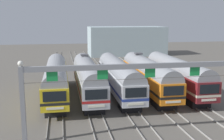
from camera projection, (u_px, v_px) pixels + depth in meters
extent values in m
plane|color=#5B564F|center=(118.00, 95.00, 38.23)|extent=(160.00, 160.00, 0.00)
cube|color=gray|center=(54.00, 73.00, 53.10)|extent=(0.07, 70.00, 0.15)
cube|color=gray|center=(62.00, 73.00, 53.35)|extent=(0.07, 70.00, 0.15)
cube|color=gray|center=(76.00, 72.00, 53.82)|extent=(0.07, 70.00, 0.15)
cube|color=gray|center=(83.00, 72.00, 54.07)|extent=(0.07, 70.00, 0.15)
cube|color=gray|center=(97.00, 72.00, 54.54)|extent=(0.07, 70.00, 0.15)
cube|color=gray|center=(105.00, 71.00, 54.79)|extent=(0.07, 70.00, 0.15)
cube|color=gray|center=(118.00, 71.00, 55.26)|extent=(0.07, 70.00, 0.15)
cube|color=gray|center=(125.00, 71.00, 55.52)|extent=(0.07, 70.00, 0.15)
cube|color=gray|center=(138.00, 70.00, 55.99)|extent=(0.07, 70.00, 0.15)
cube|color=gray|center=(145.00, 70.00, 56.24)|extent=(0.07, 70.00, 0.15)
cube|color=gold|center=(56.00, 81.00, 36.38)|extent=(2.85, 18.00, 2.35)
cube|color=black|center=(56.00, 84.00, 36.45)|extent=(2.88, 18.02, 0.28)
cylinder|color=gray|center=(56.00, 72.00, 36.17)|extent=(2.74, 17.64, 2.74)
cube|color=black|center=(55.00, 97.00, 27.57)|extent=(2.28, 0.06, 1.03)
cube|color=silver|center=(55.00, 108.00, 27.79)|extent=(1.71, 0.05, 0.24)
cube|color=black|center=(56.00, 109.00, 30.59)|extent=(2.28, 2.60, 1.05)
cube|color=black|center=(57.00, 83.00, 42.79)|extent=(2.28, 2.60, 1.05)
cube|color=#B2B5BA|center=(88.00, 80.00, 37.11)|extent=(2.85, 18.00, 2.35)
cube|color=#B21E1E|center=(88.00, 83.00, 37.17)|extent=(2.88, 18.02, 0.28)
cylinder|color=gray|center=(88.00, 71.00, 36.89)|extent=(2.74, 17.64, 2.74)
cube|color=black|center=(96.00, 95.00, 28.29)|extent=(2.28, 0.06, 1.03)
cube|color=silver|center=(96.00, 106.00, 28.51)|extent=(1.71, 0.05, 0.24)
cube|color=black|center=(93.00, 107.00, 31.32)|extent=(2.28, 2.60, 1.05)
cube|color=black|center=(84.00, 82.00, 43.51)|extent=(2.28, 2.60, 1.05)
cube|color=#4C4C51|center=(84.00, 55.00, 41.49)|extent=(1.10, 1.10, 0.20)
cube|color=silver|center=(118.00, 79.00, 37.83)|extent=(2.85, 18.00, 2.35)
cube|color=navy|center=(118.00, 81.00, 37.89)|extent=(2.88, 18.02, 0.28)
cylinder|color=gray|center=(119.00, 70.00, 37.61)|extent=(2.74, 17.64, 2.74)
cube|color=black|center=(136.00, 93.00, 29.01)|extent=(2.28, 0.06, 1.03)
cube|color=silver|center=(136.00, 104.00, 29.23)|extent=(1.71, 0.05, 0.24)
cube|color=black|center=(129.00, 105.00, 32.04)|extent=(2.28, 2.60, 1.05)
cube|color=black|center=(110.00, 81.00, 44.23)|extent=(2.28, 2.60, 1.05)
cube|color=orange|center=(148.00, 78.00, 38.55)|extent=(2.85, 18.00, 2.35)
cube|color=black|center=(148.00, 80.00, 38.61)|extent=(2.88, 18.02, 0.28)
cylinder|color=gray|center=(148.00, 69.00, 38.34)|extent=(2.74, 17.64, 2.74)
cube|color=black|center=(174.00, 91.00, 29.73)|extent=(2.28, 0.06, 1.03)
cube|color=silver|center=(173.00, 102.00, 29.96)|extent=(1.71, 0.05, 0.24)
cube|color=black|center=(164.00, 103.00, 32.76)|extent=(2.28, 2.60, 1.05)
cube|color=black|center=(136.00, 80.00, 44.95)|extent=(2.28, 2.60, 1.05)
cube|color=#4C4C51|center=(138.00, 54.00, 42.93)|extent=(1.10, 1.10, 0.20)
cube|color=maroon|center=(176.00, 77.00, 39.27)|extent=(2.85, 18.00, 2.35)
cube|color=beige|center=(176.00, 79.00, 39.33)|extent=(2.88, 18.02, 0.28)
cylinder|color=gray|center=(177.00, 68.00, 39.06)|extent=(2.74, 17.64, 2.74)
cube|color=black|center=(210.00, 89.00, 30.46)|extent=(2.28, 0.06, 1.03)
cube|color=silver|center=(209.00, 100.00, 30.68)|extent=(1.71, 0.05, 0.24)
cube|color=black|center=(197.00, 101.00, 33.48)|extent=(2.28, 2.60, 1.05)
cube|color=black|center=(160.00, 79.00, 45.67)|extent=(2.28, 2.60, 1.05)
cube|color=gray|center=(23.00, 106.00, 22.71)|extent=(0.36, 0.36, 6.50)
cube|color=gray|center=(150.00, 66.00, 24.03)|extent=(21.29, 0.32, 0.44)
cube|color=#198C3F|center=(52.00, 76.00, 22.70)|extent=(0.90, 0.08, 0.80)
cube|color=#198C3F|center=(103.00, 75.00, 23.42)|extent=(0.90, 0.08, 0.80)
cube|color=#198C3F|center=(150.00, 73.00, 24.15)|extent=(0.90, 0.08, 0.80)
cube|color=#198C3F|center=(195.00, 71.00, 24.87)|extent=(0.90, 0.08, 0.80)
sphere|color=white|center=(20.00, 64.00, 22.08)|extent=(0.44, 0.44, 0.44)
cylinder|color=#3F382D|center=(150.00, 78.00, 24.23)|extent=(21.29, 0.03, 0.03)
cube|color=#9EB2B7|center=(126.00, 41.00, 79.72)|extent=(21.14, 10.00, 7.92)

